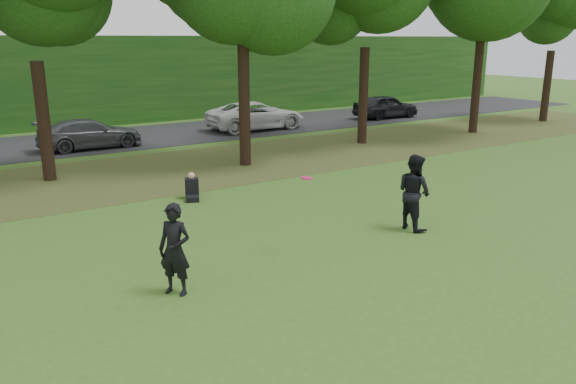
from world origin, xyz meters
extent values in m
plane|color=#345A1C|center=(0.00, 0.00, 0.00)|extent=(120.00, 120.00, 0.00)
cube|color=#503D1C|center=(0.00, 13.00, 0.01)|extent=(60.00, 7.00, 0.01)
cube|color=black|center=(0.00, 21.00, 0.01)|extent=(70.00, 7.00, 0.02)
cube|color=#144213|center=(0.00, 27.00, 2.50)|extent=(70.00, 3.00, 5.00)
imported|color=black|center=(-2.73, 2.82, 0.91)|extent=(0.76, 0.80, 1.83)
imported|color=black|center=(3.97, 3.13, 0.99)|extent=(0.78, 0.99, 1.99)
imported|color=#46484E|center=(-0.26, 19.14, 0.68)|extent=(4.59, 1.91, 1.32)
imported|color=silver|center=(8.80, 19.83, 0.78)|extent=(5.45, 2.54, 1.51)
imported|color=black|center=(17.89, 19.39, 0.75)|extent=(4.35, 1.93, 1.46)
cylinder|color=#E31361|center=(0.63, 3.22, 1.80)|extent=(0.36, 0.36, 0.06)
cube|color=black|center=(0.17, 8.73, 0.08)|extent=(0.58, 0.67, 0.16)
cube|color=black|center=(0.28, 8.99, 0.36)|extent=(0.52, 0.47, 0.56)
sphere|color=tan|center=(0.28, 8.99, 0.72)|extent=(0.22, 0.22, 0.22)
cylinder|color=black|center=(-3.00, 13.90, 2.06)|extent=(0.44, 0.44, 4.12)
cylinder|color=black|center=(4.00, 12.30, 2.31)|extent=(0.44, 0.44, 4.62)
cylinder|color=black|center=(11.00, 13.50, 2.23)|extent=(0.44, 0.44, 4.45)
cylinder|color=black|center=(18.00, 12.70, 2.58)|extent=(0.44, 0.44, 5.17)
cylinder|color=black|center=(25.00, 13.20, 2.08)|extent=(0.44, 0.44, 4.16)
sphere|color=#144213|center=(25.00, 13.20, 6.93)|extent=(5.60, 5.60, 5.60)
camera|label=1|loc=(-6.40, -6.87, 4.84)|focal=35.00mm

